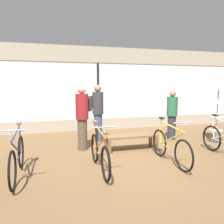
% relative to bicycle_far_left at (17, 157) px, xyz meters
% --- Properties ---
extents(ground_plane, '(24.00, 24.00, 0.00)m').
position_rel_bicycle_far_left_xyz_m(ground_plane, '(2.41, 0.34, -0.39)').
color(ground_plane, brown).
extents(shop_back_wall, '(12.00, 0.08, 3.20)m').
position_rel_bicycle_far_left_xyz_m(shop_back_wall, '(2.41, 3.96, 1.25)').
color(shop_back_wall, '#B2A893').
rests_on(shop_back_wall, ground_plane).
extents(bicycle_far_left, '(0.46, 1.76, 1.02)m').
position_rel_bicycle_far_left_xyz_m(bicycle_far_left, '(0.00, 0.00, 0.00)').
color(bicycle_far_left, black).
rests_on(bicycle_far_left, ground_plane).
extents(bicycle_left, '(0.46, 1.71, 1.01)m').
position_rel_bicycle_far_left_xyz_m(bicycle_left, '(1.58, -0.08, -0.02)').
color(bicycle_left, black).
rests_on(bicycle_left, ground_plane).
extents(bicycle_right, '(0.46, 1.70, 1.02)m').
position_rel_bicycle_far_left_xyz_m(bicycle_right, '(3.22, -0.08, -0.01)').
color(bicycle_right, black).
rests_on(bicycle_right, ground_plane).
extents(accessory_rack, '(0.48, 0.48, 1.72)m').
position_rel_bicycle_far_left_xyz_m(accessory_rack, '(5.64, 1.26, 0.31)').
color(accessory_rack, '#333333').
rests_on(accessory_rack, ground_plane).
extents(display_bench, '(1.40, 0.44, 0.42)m').
position_rel_bicycle_far_left_xyz_m(display_bench, '(2.72, 1.08, -0.05)').
color(display_bench, brown).
rests_on(display_bench, ground_plane).
extents(customer_near_rack, '(0.54, 0.55, 1.74)m').
position_rel_bicycle_far_left_xyz_m(customer_near_rack, '(1.46, 1.46, 0.55)').
color(customer_near_rack, brown).
rests_on(customer_near_rack, ground_plane).
extents(customer_by_window, '(0.55, 0.53, 1.76)m').
position_rel_bicycle_far_left_xyz_m(customer_by_window, '(2.04, 2.28, 0.56)').
color(customer_by_window, '#424C6B').
rests_on(customer_by_window, ground_plane).
extents(customer_mid_floor, '(0.38, 0.38, 1.58)m').
position_rel_bicycle_far_left_xyz_m(customer_mid_floor, '(4.40, 1.84, 0.44)').
color(customer_mid_floor, '#2D2D38').
rests_on(customer_mid_floor, ground_plane).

